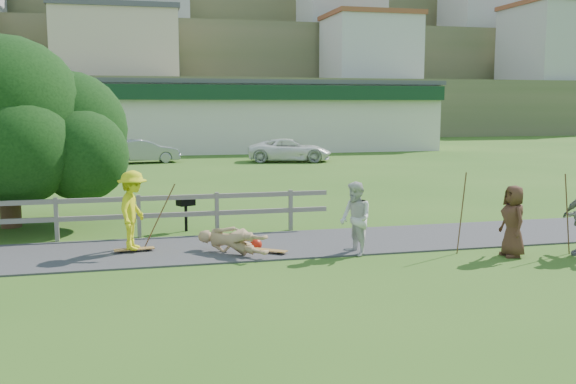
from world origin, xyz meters
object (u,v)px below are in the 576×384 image
at_px(spectator_a, 355,219).
at_px(tree, 7,154).
at_px(car_white, 290,150).
at_px(spectator_c, 513,221).
at_px(bbq, 186,214).
at_px(skater_rider, 133,214).
at_px(car_silver, 143,151).
at_px(skater_fallen, 233,241).

xyz_separation_m(spectator_a, tree, (-8.16, 5.44, 1.21)).
relative_size(spectator_a, car_white, 0.34).
distance_m(spectator_c, bbq, 8.29).
height_order(car_white, tree, tree).
distance_m(skater_rider, bbq, 2.74).
height_order(skater_rider, tree, tree).
height_order(spectator_a, spectator_c, spectator_a).
xyz_separation_m(skater_rider, tree, (-3.30, 4.07, 1.14)).
relative_size(skater_rider, car_silver, 0.44).
xyz_separation_m(skater_rider, spectator_a, (4.86, -1.36, -0.07)).
bearing_deg(bbq, tree, 136.22).
bearing_deg(skater_fallen, car_silver, 51.86).
bearing_deg(skater_fallen, bbq, 62.74).
xyz_separation_m(skater_fallen, car_white, (7.01, 23.02, 0.35)).
bearing_deg(tree, car_white, 55.58).
relative_size(spectator_c, bbq, 1.74).
bearing_deg(tree, spectator_c, -29.02).
bearing_deg(spectator_c, car_silver, -159.92).
distance_m(spectator_a, tree, 9.88).
bearing_deg(car_silver, skater_rider, 170.75).
height_order(spectator_a, car_silver, spectator_a).
distance_m(spectator_a, spectator_c, 3.51).
bearing_deg(tree, skater_rider, -51.00).
distance_m(car_silver, tree, 19.92).
distance_m(spectator_a, bbq, 5.09).
relative_size(car_silver, tree, 0.60).
height_order(spectator_a, tree, tree).
distance_m(spectator_a, car_silver, 25.26).
bearing_deg(spectator_c, spectator_a, -102.05).
distance_m(skater_fallen, car_silver, 24.33).
bearing_deg(car_white, skater_rider, 169.72).
relative_size(skater_rider, spectator_a, 1.08).
height_order(car_silver, car_white, car_white).
bearing_deg(tree, skater_fallen, -41.36).
xyz_separation_m(skater_fallen, spectator_c, (6.07, -1.59, 0.47)).
bearing_deg(car_silver, car_white, -106.08).
distance_m(skater_rider, car_white, 24.10).
relative_size(skater_rider, spectator_c, 1.12).
bearing_deg(tree, bbq, -20.47).
height_order(car_white, bbq, car_white).
bearing_deg(car_white, spectator_a, -178.25).
bearing_deg(skater_rider, spectator_a, -89.30).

